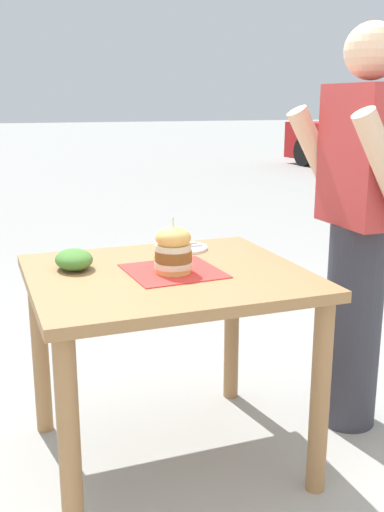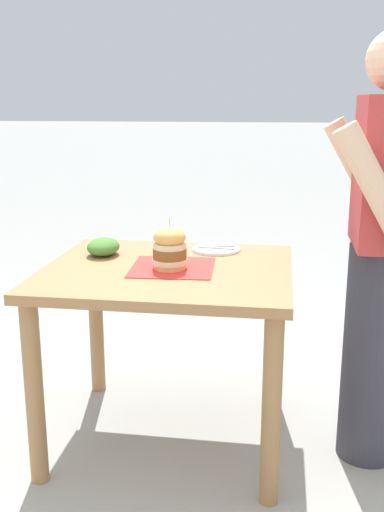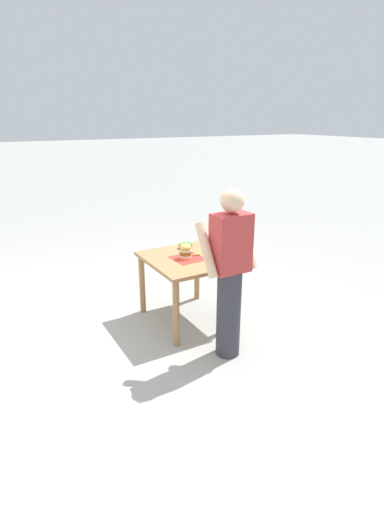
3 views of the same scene
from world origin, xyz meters
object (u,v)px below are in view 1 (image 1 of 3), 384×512
Objects in this scene: sandwich at (173,250)px; pickle_spear at (157,260)px; parked_car_mid_block at (378,135)px; patio_table at (167,305)px; diner_across_table at (359,228)px; side_plate_with_forks at (182,248)px; side_salad at (74,259)px.

pickle_spear is (-0.15, -0.02, -0.07)m from sandwich.
parked_car_mid_block reaches higher than pickle_spear.
patio_table is at bearing -157.06° from sandwich.
sandwich is 0.82m from diner_across_table.
side_plate_with_forks is (-0.31, 0.17, 0.14)m from patio_table.
side_plate_with_forks is (-0.34, 0.15, -0.08)m from sandwich.
diner_across_table reaches higher than side_plate_with_forks.
parked_car_mid_block is at bearing 139.19° from sandwich.
side_salad is at bearing -72.14° from side_plate_with_forks.
side_plate_with_forks is at bearing -41.39° from parked_car_mid_block.
patio_table is 5.59× the size of side_salad.
side_plate_with_forks is 0.74m from diner_across_table.
diner_across_table is (0.16, 1.15, 0.07)m from side_salad.
pickle_spear is 0.85m from diner_across_table.
pickle_spear is 0.25m from side_plate_with_forks.
sandwich is 0.17m from pickle_spear.
side_plate_with_forks is 10.70m from parked_car_mid_block.
diner_across_table is 0.39× the size of parked_car_mid_block.
sandwich is 1.14× the size of side_salad.
pickle_spear is 0.05× the size of diner_across_table.
side_plate_with_forks reaches higher than patio_table.
sandwich is 0.38m from side_plate_with_forks.
patio_table is 12.05× the size of pickle_spear.
patio_table is 0.19m from pickle_spear.
patio_table is at bearing -28.38° from side_plate_with_forks.
pickle_spear is at bearing -41.39° from parked_car_mid_block.
parked_car_mid_block is (-8.18, 7.56, -0.09)m from side_salad.
parked_car_mid_block is at bearing 139.02° from patio_table.
pickle_spear is 10.95m from parked_car_mid_block.
diner_across_table is at bearing 82.20° from side_salad.
sandwich is at bearing -88.07° from diner_across_table.
pickle_spear is 0.46× the size of side_salad.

